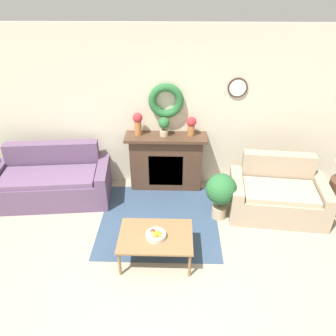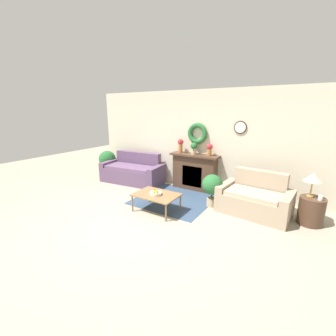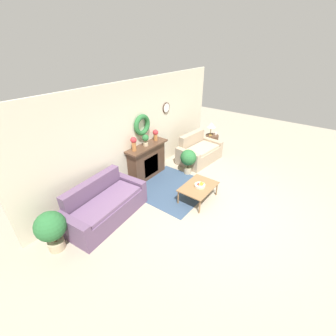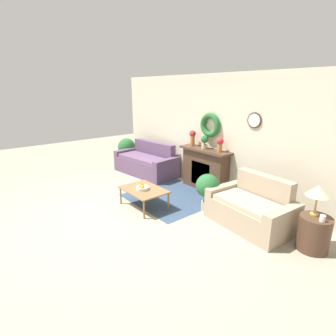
# 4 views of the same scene
# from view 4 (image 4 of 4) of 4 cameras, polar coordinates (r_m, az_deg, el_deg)

# --- Properties ---
(ground_plane) EXTENTS (16.00, 16.00, 0.00)m
(ground_plane) POSITION_cam_4_polar(r_m,az_deg,el_deg) (5.21, -12.15, -10.53)
(ground_plane) COLOR #9E937F
(floor_rug) EXTENTS (1.80, 1.78, 0.01)m
(floor_rug) POSITION_cam_4_polar(r_m,az_deg,el_deg) (6.00, 1.05, -6.31)
(floor_rug) COLOR #334760
(floor_rug) RESTS_ON ground_plane
(wall_back) EXTENTS (6.80, 0.19, 2.70)m
(wall_back) POSITION_cam_4_polar(r_m,az_deg,el_deg) (6.39, 9.18, 7.63)
(wall_back) COLOR beige
(wall_back) RESTS_ON ground_plane
(fireplace) EXTENTS (1.35, 0.41, 1.00)m
(fireplace) POSITION_cam_4_polar(r_m,az_deg,el_deg) (6.40, 8.03, -0.16)
(fireplace) COLOR #4C3323
(fireplace) RESTS_ON ground_plane
(couch_left) EXTENTS (1.96, 1.06, 0.89)m
(couch_left) POSITION_cam_4_polar(r_m,az_deg,el_deg) (7.57, -4.71, 1.14)
(couch_left) COLOR #604766
(couch_left) RESTS_ON ground_plane
(loveseat_right) EXTENTS (1.53, 1.01, 0.89)m
(loveseat_right) POSITION_cam_4_polar(r_m,az_deg,el_deg) (4.96, 17.70, -8.48)
(loveseat_right) COLOR tan
(loveseat_right) RESTS_ON ground_plane
(coffee_table) EXTENTS (0.95, 0.68, 0.40)m
(coffee_table) POSITION_cam_4_polar(r_m,az_deg,el_deg) (5.42, -5.32, -4.91)
(coffee_table) COLOR olive
(coffee_table) RESTS_ON ground_plane
(fruit_bowl) EXTENTS (0.26, 0.26, 0.12)m
(fruit_bowl) POSITION_cam_4_polar(r_m,az_deg,el_deg) (5.36, -5.62, -4.26)
(fruit_bowl) COLOR beige
(fruit_bowl) RESTS_ON coffee_table
(side_table_by_loveseat) EXTENTS (0.46, 0.46, 0.55)m
(side_table_by_loveseat) POSITION_cam_4_polar(r_m,az_deg,el_deg) (4.64, 29.15, -12.33)
(side_table_by_loveseat) COLOR #4C3323
(side_table_by_loveseat) RESTS_ON ground_plane
(table_lamp) EXTENTS (0.34, 0.34, 0.48)m
(table_lamp) POSITION_cam_4_polar(r_m,az_deg,el_deg) (4.44, 29.90, -4.39)
(table_lamp) COLOR #B28E42
(table_lamp) RESTS_ON side_table_by_loveseat
(mug) EXTENTS (0.08, 0.08, 0.10)m
(mug) POSITION_cam_4_polar(r_m,az_deg,el_deg) (4.40, 30.60, -9.43)
(mug) COLOR silver
(mug) RESTS_ON side_table_by_loveseat
(vase_on_mantel_left) EXTENTS (0.16, 0.16, 0.38)m
(vase_on_mantel_left) POSITION_cam_4_polar(r_m,az_deg,el_deg) (6.54, 5.36, 6.79)
(vase_on_mantel_left) COLOR #AD6B38
(vase_on_mantel_left) RESTS_ON fireplace
(vase_on_mantel_right) EXTENTS (0.16, 0.16, 0.32)m
(vase_on_mantel_right) POSITION_cam_4_polar(r_m,az_deg,el_deg) (5.97, 11.25, 5.20)
(vase_on_mantel_right) COLOR #AD6B38
(vase_on_mantel_right) RESTS_ON fireplace
(potted_plant_on_mantel) EXTENTS (0.18, 0.18, 0.32)m
(potted_plant_on_mantel) POSITION_cam_4_polar(r_m,az_deg,el_deg) (6.24, 7.98, 5.84)
(potted_plant_on_mantel) COLOR tan
(potted_plant_on_mantel) RESTS_ON fireplace
(potted_plant_floor_by_couch) EXTENTS (0.56, 0.56, 0.85)m
(potted_plant_floor_by_couch) POSITION_cam_4_polar(r_m,az_deg,el_deg) (8.49, -8.96, 4.23)
(potted_plant_floor_by_couch) COLOR tan
(potted_plant_floor_by_couch) RESTS_ON ground_plane
(potted_plant_floor_by_loveseat) EXTENTS (0.47, 0.47, 0.76)m
(potted_plant_floor_by_loveseat) POSITION_cam_4_polar(r_m,az_deg,el_deg) (5.27, 8.58, -4.21)
(potted_plant_floor_by_loveseat) COLOR tan
(potted_plant_floor_by_loveseat) RESTS_ON ground_plane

